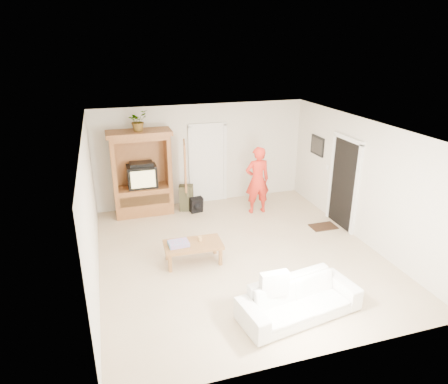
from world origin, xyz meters
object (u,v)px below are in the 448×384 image
(sofa, at_px, (299,299))
(coffee_table, at_px, (193,246))
(man, at_px, (257,180))
(armoire, at_px, (143,179))

(sofa, height_order, coffee_table, sofa)
(man, xyz_separation_m, coffee_table, (-2.08, -1.93, -0.49))
(armoire, bearing_deg, sofa, -68.72)
(armoire, xyz_separation_m, man, (2.70, -0.78, -0.06))
(armoire, height_order, sofa, armoire)
(sofa, relative_size, coffee_table, 1.71)
(man, relative_size, sofa, 0.87)
(armoire, relative_size, coffee_table, 1.84)
(armoire, distance_m, coffee_table, 2.83)
(man, height_order, sofa, man)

